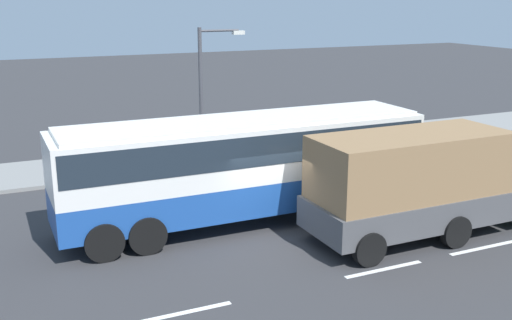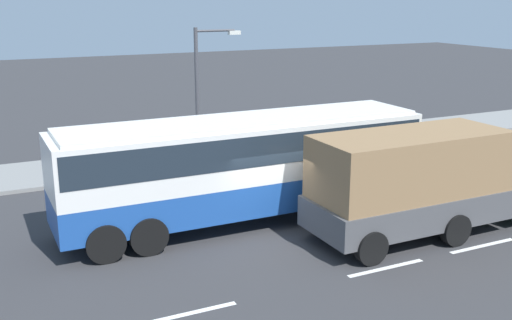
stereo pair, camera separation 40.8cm
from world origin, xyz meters
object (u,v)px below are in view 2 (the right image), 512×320
object	(u,v)px
coach_bus	(244,159)
street_lamp	(203,84)
pedestrian_near_curb	(73,146)
cargo_truck	(429,179)

from	to	relation	value
coach_bus	street_lamp	distance (m)	7.09
coach_bus	pedestrian_near_curb	bearing A→B (deg)	116.81
coach_bus	cargo_truck	world-z (taller)	coach_bus
pedestrian_near_curb	street_lamp	distance (m)	5.83
pedestrian_near_curb	street_lamp	world-z (taller)	street_lamp
coach_bus	cargo_truck	bearing A→B (deg)	-34.91
cargo_truck	pedestrian_near_curb	size ratio (longest dim) A/B	4.64
coach_bus	street_lamp	bearing A→B (deg)	79.84
cargo_truck	street_lamp	xyz separation A→B (m)	(-3.40, 10.09, 1.81)
coach_bus	pedestrian_near_curb	xyz separation A→B (m)	(-3.98, 7.93, -0.92)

